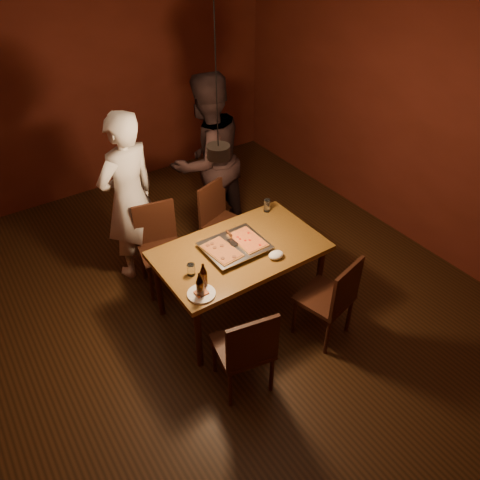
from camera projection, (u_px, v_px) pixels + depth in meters
room_shell at (220, 192)px, 3.73m from camera, size 6.00×6.00×6.00m
dining_table at (240, 255)px, 4.24m from camera, size 1.50×0.90×0.75m
chair_far_left at (159, 239)px, 4.66m from camera, size 0.50×0.50×0.49m
chair_far_right at (220, 215)px, 5.00m from camera, size 0.53×0.53×0.49m
chair_near_left at (247, 346)px, 3.59m from camera, size 0.49×0.49×0.49m
chair_near_right at (334, 294)px, 4.04m from camera, size 0.51×0.51×0.49m
pizza_tray at (235, 247)px, 4.18m from camera, size 0.59×0.50×0.05m
pizza_meat at (222, 251)px, 4.08m from camera, size 0.26×0.38×0.02m
pizza_cheese at (248, 240)px, 4.21m from camera, size 0.23×0.36×0.02m
spatula at (234, 242)px, 4.18m from camera, size 0.14×0.25×0.04m
beer_bottle_a at (200, 285)px, 3.64m from camera, size 0.06×0.06×0.24m
beer_bottle_b at (203, 276)px, 3.73m from camera, size 0.06×0.06×0.23m
water_glass_left at (191, 270)px, 3.89m from camera, size 0.07×0.07×0.11m
water_glass_right at (267, 206)px, 4.64m from camera, size 0.06×0.06×0.13m
plate_slice at (201, 294)px, 3.72m from camera, size 0.23×0.23×0.03m
napkin at (276, 255)px, 4.08m from camera, size 0.14×0.11×0.06m
diner_white at (129, 198)px, 4.59m from camera, size 0.75×0.61×1.79m
diner_dark at (207, 160)px, 5.11m from camera, size 1.03×0.87×1.90m
pendant_lamp at (218, 150)px, 3.52m from camera, size 0.18×0.18×1.10m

